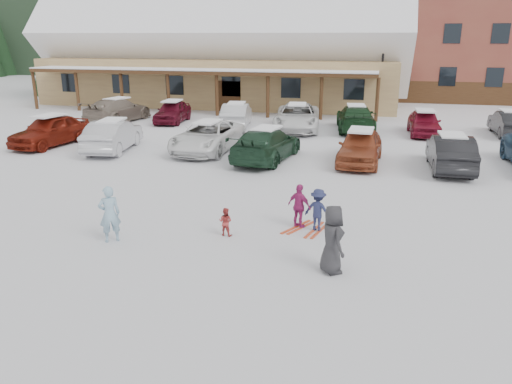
% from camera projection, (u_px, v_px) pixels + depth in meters
% --- Properties ---
extents(ground, '(160.00, 160.00, 0.00)m').
position_uv_depth(ground, '(237.00, 236.00, 13.95)').
color(ground, silver).
rests_on(ground, ground).
extents(day_lodge, '(29.12, 12.50, 10.38)m').
position_uv_depth(day_lodge, '(222.00, 54.00, 40.70)').
color(day_lodge, tan).
rests_on(day_lodge, ground).
extents(lamp_post, '(0.50, 0.25, 6.78)m').
position_uv_depth(lamp_post, '(383.00, 59.00, 34.80)').
color(lamp_post, black).
rests_on(lamp_post, ground).
extents(conifer_0, '(4.40, 4.40, 10.20)m').
position_uv_depth(conifer_0, '(51.00, 32.00, 45.83)').
color(conifer_0, black).
rests_on(conifer_0, ground).
extents(conifer_2, '(5.28, 5.28, 12.24)m').
position_uv_depth(conifer_2, '(83.00, 22.00, 57.51)').
color(conifer_2, black).
rests_on(conifer_2, ground).
extents(conifer_3, '(3.96, 3.96, 9.18)m').
position_uv_depth(conifer_3, '(405.00, 38.00, 51.92)').
color(conifer_3, black).
rests_on(conifer_3, ground).
extents(adult_skier, '(0.68, 0.64, 1.57)m').
position_uv_depth(adult_skier, '(109.00, 214.00, 13.35)').
color(adult_skier, '#88AEC3').
rests_on(adult_skier, ground).
extents(toddler_red, '(0.43, 0.35, 0.81)m').
position_uv_depth(toddler_red, '(225.00, 222.00, 13.87)').
color(toddler_red, '#AB3533').
rests_on(toddler_red, ground).
extents(child_navy, '(0.89, 0.65, 1.24)m').
position_uv_depth(child_navy, '(318.00, 210.00, 14.14)').
color(child_navy, '#1F2447').
rests_on(child_navy, ground).
extents(skis_child_navy, '(0.55, 1.40, 0.03)m').
position_uv_depth(skis_child_navy, '(317.00, 230.00, 14.32)').
color(skis_child_navy, '#C13E1B').
rests_on(skis_child_navy, ground).
extents(child_magenta, '(0.83, 0.64, 1.32)m').
position_uv_depth(child_magenta, '(299.00, 206.00, 14.35)').
color(child_magenta, '#A32468').
rests_on(child_magenta, ground).
extents(skis_child_magenta, '(0.82, 1.34, 0.03)m').
position_uv_depth(skis_child_magenta, '(299.00, 227.00, 14.54)').
color(skis_child_magenta, '#C13E1B').
rests_on(skis_child_magenta, ground).
extents(bystander_dark, '(0.86, 0.96, 1.66)m').
position_uv_depth(bystander_dark, '(332.00, 239.00, 11.58)').
color(bystander_dark, '#2B2A2D').
rests_on(bystander_dark, ground).
extents(parked_car_0, '(2.44, 4.72, 1.53)m').
position_uv_depth(parked_car_0, '(50.00, 131.00, 25.17)').
color(parked_car_0, maroon).
rests_on(parked_car_0, ground).
extents(parked_car_1, '(2.28, 4.74, 1.50)m').
position_uv_depth(parked_car_1, '(113.00, 135.00, 24.03)').
color(parked_car_1, '#AFAFB4').
rests_on(parked_car_1, ground).
extents(parked_car_2, '(2.71, 5.33, 1.44)m').
position_uv_depth(parked_car_2, '(208.00, 137.00, 23.91)').
color(parked_car_2, white).
rests_on(parked_car_2, ground).
extents(parked_car_3, '(2.70, 5.24, 1.45)m').
position_uv_depth(parked_car_3, '(266.00, 144.00, 22.20)').
color(parked_car_3, '#1C3A26').
rests_on(parked_car_3, ground).
extents(parked_car_4, '(1.99, 4.45, 1.49)m').
position_uv_depth(parked_car_4, '(360.00, 147.00, 21.64)').
color(parked_car_4, '#984426').
rests_on(parked_car_4, ground).
extents(parked_car_5, '(1.58, 4.48, 1.47)m').
position_uv_depth(parked_car_5, '(450.00, 152.00, 20.60)').
color(parked_car_5, black).
rests_on(parked_car_5, ground).
extents(parked_car_7, '(2.95, 5.49, 1.51)m').
position_uv_depth(parked_car_7, '(118.00, 110.00, 32.17)').
color(parked_car_7, gray).
rests_on(parked_car_7, ground).
extents(parked_car_8, '(1.98, 4.19, 1.39)m').
position_uv_depth(parked_car_8, '(173.00, 112.00, 31.97)').
color(parked_car_8, '#5C0E1F').
rests_on(parked_car_8, ground).
extents(parked_car_9, '(2.16, 4.52, 1.43)m').
position_uv_depth(parked_car_9, '(236.00, 115.00, 30.53)').
color(parked_car_9, silver).
rests_on(parked_car_9, ground).
extents(parked_car_10, '(3.14, 5.77, 1.54)m').
position_uv_depth(parked_car_10, '(297.00, 117.00, 29.30)').
color(parked_car_10, white).
rests_on(parked_car_10, ground).
extents(parked_car_11, '(2.64, 5.34, 1.49)m').
position_uv_depth(parked_car_11, '(356.00, 118.00, 29.09)').
color(parked_car_11, '#16371B').
rests_on(parked_car_11, ground).
extents(parked_car_12, '(1.75, 4.10, 1.38)m').
position_uv_depth(parked_car_12, '(424.00, 123.00, 27.91)').
color(parked_car_12, maroon).
rests_on(parked_car_12, ground).
extents(parked_car_13, '(1.50, 4.22, 1.39)m').
position_uv_depth(parked_car_13, '(509.00, 123.00, 27.72)').
color(parked_car_13, black).
rests_on(parked_car_13, ground).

